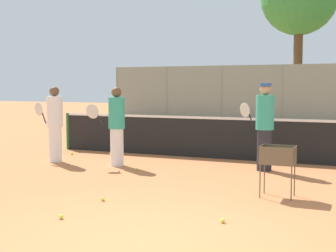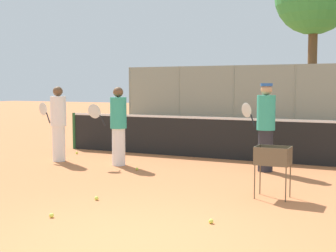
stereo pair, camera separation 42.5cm
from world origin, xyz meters
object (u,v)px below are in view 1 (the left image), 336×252
player_white_outfit (264,126)px  player_yellow_shirt (55,123)px  ball_cart (278,159)px  player_red_cap (116,125)px  tennis_net (261,139)px

player_white_outfit → player_yellow_shirt: (-4.95, -0.83, -0.05)m
player_yellow_shirt → ball_cart: 5.87m
player_white_outfit → player_red_cap: bearing=38.5°
player_red_cap → tennis_net: bearing=-175.9°
player_red_cap → ball_cart: size_ratio=2.12×
tennis_net → player_yellow_shirt: 5.09m
player_white_outfit → player_red_cap: player_white_outfit is taller
player_red_cap → ball_cart: (4.01, -1.67, -0.31)m
ball_cart → tennis_net: bearing=105.8°
player_white_outfit → player_yellow_shirt: 5.02m
tennis_net → ball_cart: tennis_net is taller
player_yellow_shirt → tennis_net: bearing=-146.5°
player_white_outfit → player_yellow_shirt: player_white_outfit is taller
player_white_outfit → player_yellow_shirt: size_ratio=1.04×
player_red_cap → ball_cart: bearing=128.5°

